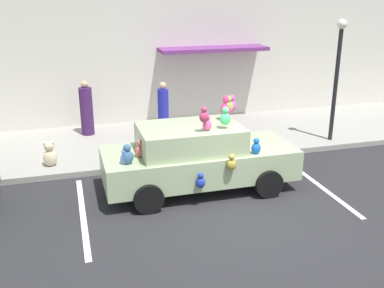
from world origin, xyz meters
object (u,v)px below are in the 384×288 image
object	(u,v)px
plush_covered_car	(197,156)
pedestrian_walking_past	(163,117)
teddy_bear_on_sidewalk	(50,155)
pedestrian_near_shopfront	(87,110)
street_lamp_post	(337,67)

from	to	relation	value
plush_covered_car	pedestrian_walking_past	xyz separation A→B (m)	(-0.17, 2.73, 0.22)
teddy_bear_on_sidewalk	pedestrian_near_shopfront	bearing A→B (deg)	65.67
plush_covered_car	teddy_bear_on_sidewalk	distance (m)	3.88
pedestrian_near_shopfront	street_lamp_post	bearing A→B (deg)	-20.06
teddy_bear_on_sidewalk	street_lamp_post	distance (m)	8.24
pedestrian_walking_past	pedestrian_near_shopfront	bearing A→B (deg)	139.13
street_lamp_post	pedestrian_walking_past	bearing A→B (deg)	170.91
teddy_bear_on_sidewalk	street_lamp_post	bearing A→B (deg)	-0.76
teddy_bear_on_sidewalk	pedestrian_near_shopfront	xyz separation A→B (m)	(1.10, 2.43, 0.46)
plush_covered_car	street_lamp_post	distance (m)	5.35
pedestrian_near_shopfront	pedestrian_walking_past	size ratio (longest dim) A/B	0.90
plush_covered_car	street_lamp_post	xyz separation A→B (m)	(4.75, 1.94, 1.51)
teddy_bear_on_sidewalk	street_lamp_post	xyz separation A→B (m)	(8.03, -0.11, 1.86)
plush_covered_car	street_lamp_post	world-z (taller)	street_lamp_post
pedestrian_near_shopfront	pedestrian_walking_past	distance (m)	2.67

